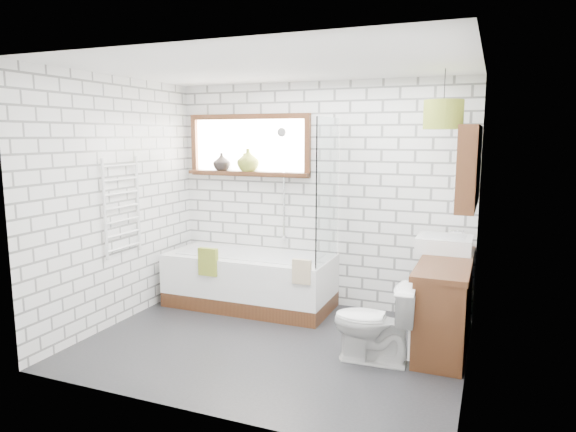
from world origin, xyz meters
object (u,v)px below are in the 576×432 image
at_px(vanity, 445,302).
at_px(toilet, 374,322).
at_px(bathtub, 250,280).
at_px(basin, 444,244).
at_px(pendant, 443,115).

relative_size(vanity, toilet, 2.00).
distance_m(bathtub, basin, 2.16).
bearing_deg(vanity, basin, 99.50).
height_order(basin, pendant, pendant).
height_order(bathtub, basin, basin).
relative_size(vanity, pendant, 3.97).
bearing_deg(toilet, bathtub, -122.46).
distance_m(vanity, toilet, 0.81).
xyz_separation_m(bathtub, basin, (2.08, 0.06, 0.57)).
bearing_deg(bathtub, toilet, -29.57).
height_order(vanity, basin, basin).
bearing_deg(pendant, bathtub, 174.64).
bearing_deg(toilet, basin, 151.71).
xyz_separation_m(toilet, pendant, (0.42, 0.73, 1.75)).
height_order(bathtub, pendant, pendant).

